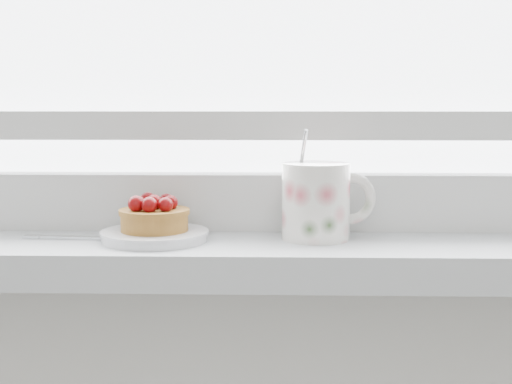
{
  "coord_description": "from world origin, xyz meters",
  "views": [
    {
      "loc": [
        0.07,
        1.08,
        1.1
      ],
      "look_at": [
        0.04,
        1.88,
        1.0
      ],
      "focal_mm": 50.0,
      "sensor_mm": 36.0,
      "label": 1
    }
  ],
  "objects_px": {
    "saucer": "(155,236)",
    "raspberry_tart": "(154,215)",
    "fork": "(103,238)",
    "floral_mug": "(318,200)"
  },
  "relations": [
    {
      "from": "saucer",
      "to": "raspberry_tart",
      "type": "height_order",
      "value": "raspberry_tart"
    },
    {
      "from": "raspberry_tart",
      "to": "floral_mug",
      "type": "xyz_separation_m",
      "value": [
        0.19,
        0.02,
        0.02
      ]
    },
    {
      "from": "raspberry_tart",
      "to": "fork",
      "type": "relative_size",
      "value": 0.42
    },
    {
      "from": "floral_mug",
      "to": "saucer",
      "type": "bearing_deg",
      "value": -174.72
    },
    {
      "from": "fork",
      "to": "raspberry_tart",
      "type": "bearing_deg",
      "value": -6.28
    },
    {
      "from": "saucer",
      "to": "raspberry_tart",
      "type": "relative_size",
      "value": 1.54
    },
    {
      "from": "saucer",
      "to": "fork",
      "type": "distance_m",
      "value": 0.06
    },
    {
      "from": "saucer",
      "to": "floral_mug",
      "type": "height_order",
      "value": "floral_mug"
    },
    {
      "from": "saucer",
      "to": "fork",
      "type": "height_order",
      "value": "saucer"
    },
    {
      "from": "saucer",
      "to": "raspberry_tart",
      "type": "distance_m",
      "value": 0.02
    }
  ]
}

